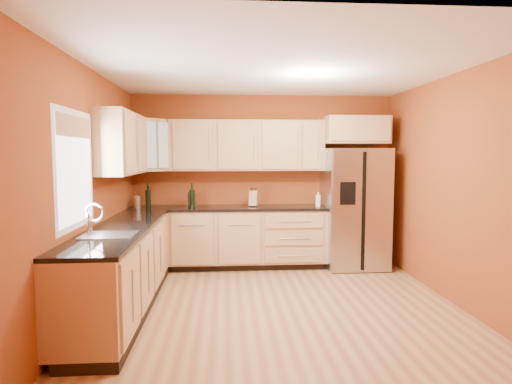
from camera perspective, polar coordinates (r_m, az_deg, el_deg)
floor at (r=4.95m, az=2.93°, el=-14.96°), size 4.00×4.00×0.00m
ceiling at (r=4.74m, az=3.08°, el=16.07°), size 4.00×4.00×0.00m
wall_back at (r=6.65m, az=0.90°, el=1.65°), size 4.00×0.04×2.60m
wall_front at (r=2.71m, az=8.17°, el=-3.31°), size 4.00×0.04×2.60m
wall_left at (r=4.85m, az=-21.16°, el=0.06°), size 0.04×4.00×2.60m
wall_right at (r=5.30m, az=25.01°, el=0.32°), size 0.04×4.00×2.60m
base_cabinets_back at (r=6.44m, az=-3.79°, el=-6.19°), size 2.90×0.60×0.88m
base_cabinets_left at (r=4.92m, az=-17.44°, el=-9.95°), size 0.60×2.80×0.88m
countertop_back at (r=6.36m, az=-3.81°, el=-2.14°), size 2.90×0.62×0.04m
countertop_left at (r=4.82m, az=-17.47°, el=-4.66°), size 0.62×2.80×0.04m
upper_cabinets_back at (r=6.46m, az=-1.19°, el=6.21°), size 2.30×0.33×0.75m
upper_cabinets_left at (r=5.49m, az=-17.44°, el=6.19°), size 0.33×1.35×0.75m
corner_upper_cabinet at (r=6.38m, az=-14.02°, el=6.07°), size 0.67×0.67×0.75m
over_fridge_cabinet at (r=6.61m, az=13.00°, el=8.00°), size 0.92×0.60×0.40m
refrigerator at (r=6.58m, az=12.99°, el=-2.10°), size 0.90×0.75×1.78m
window at (r=4.36m, az=-22.94°, el=2.78°), size 0.03×0.90×1.00m
sink_faucet at (r=4.31m, az=-19.07°, el=-3.53°), size 0.50×0.42×0.30m
canister_left at (r=6.40m, az=-15.53°, el=-1.30°), size 0.11×0.11×0.17m
canister_right at (r=6.41m, az=-8.51°, el=-0.98°), size 0.17×0.17×0.21m
wine_bottle_a at (r=6.46m, az=-14.19°, el=-0.43°), size 0.08×0.08×0.35m
wine_bottle_b at (r=6.29m, az=-8.50°, el=-0.44°), size 0.10×0.10×0.36m
knife_block at (r=6.38m, az=-0.35°, el=-0.88°), size 0.14×0.13×0.23m
soap_dispenser at (r=6.44m, az=8.28°, el=-0.96°), size 0.08×0.08×0.21m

